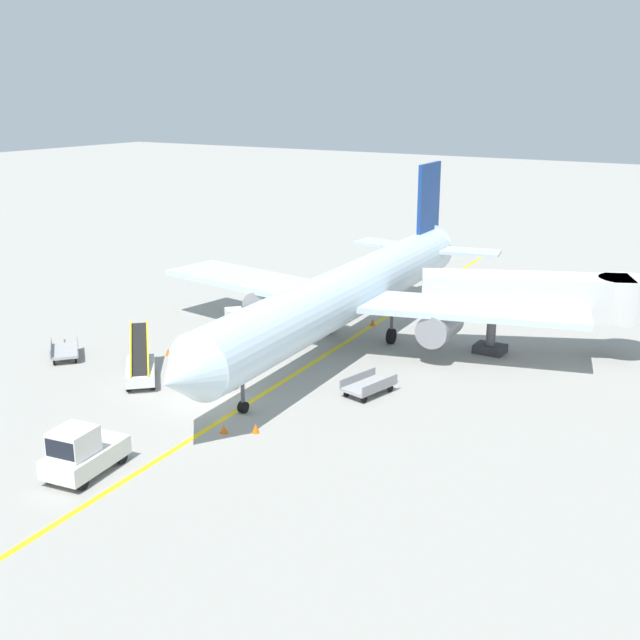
{
  "coord_description": "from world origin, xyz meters",
  "views": [
    {
      "loc": [
        24.49,
        -28.9,
        15.28
      ],
      "look_at": [
        1.77,
        8.11,
        2.5
      ],
      "focal_mm": 44.11,
      "sensor_mm": 36.0,
      "label": 1
    }
  ],
  "objects_px": {
    "jet_bridge": "(548,298)",
    "baggage_cart_loaded": "(65,350)",
    "safety_cone_tail_area": "(224,429)",
    "belt_loader_forward_hold": "(140,367)",
    "safety_cone_wingtip_left": "(168,352)",
    "safety_cone_nose_right": "(256,428)",
    "baggage_tug_near_wing": "(234,326)",
    "safety_cone_nose_left": "(372,322)",
    "baggage_cart_empty_trailing": "(369,386)",
    "ground_crew_marshaller": "(227,376)",
    "pushback_tug": "(82,453)",
    "safety_cone_wingtip_right": "(311,317)",
    "airliner": "(350,292)"
  },
  "relations": [
    {
      "from": "jet_bridge",
      "to": "baggage_cart_loaded",
      "type": "xyz_separation_m",
      "value": [
        -23.97,
        -15.41,
        -3.07
      ]
    },
    {
      "from": "baggage_cart_loaded",
      "to": "safety_cone_tail_area",
      "type": "relative_size",
      "value": 7.63
    },
    {
      "from": "belt_loader_forward_hold",
      "to": "safety_cone_wingtip_left",
      "type": "distance_m",
      "value": 4.29
    },
    {
      "from": "safety_cone_wingtip_left",
      "to": "safety_cone_nose_right",
      "type": "bearing_deg",
      "value": -29.42
    },
    {
      "from": "baggage_cart_loaded",
      "to": "safety_cone_tail_area",
      "type": "height_order",
      "value": "baggage_cart_loaded"
    },
    {
      "from": "jet_bridge",
      "to": "baggage_tug_near_wing",
      "type": "xyz_separation_m",
      "value": [
        -17.61,
        -7.33,
        -2.62
      ]
    },
    {
      "from": "safety_cone_nose_left",
      "to": "safety_cone_wingtip_left",
      "type": "height_order",
      "value": "same"
    },
    {
      "from": "safety_cone_tail_area",
      "to": "safety_cone_nose_left",
      "type": "bearing_deg",
      "value": 96.81
    },
    {
      "from": "jet_bridge",
      "to": "baggage_cart_empty_trailing",
      "type": "bearing_deg",
      "value": -118.25
    },
    {
      "from": "baggage_cart_loaded",
      "to": "safety_cone_nose_left",
      "type": "height_order",
      "value": "baggage_cart_loaded"
    },
    {
      "from": "safety_cone_nose_left",
      "to": "safety_cone_tail_area",
      "type": "xyz_separation_m",
      "value": [
        2.26,
        -18.92,
        0.0
      ]
    },
    {
      "from": "baggage_cart_empty_trailing",
      "to": "safety_cone_tail_area",
      "type": "xyz_separation_m",
      "value": [
        -3.41,
        -7.8,
        -0.25
      ]
    },
    {
      "from": "ground_crew_marshaller",
      "to": "safety_cone_wingtip_left",
      "type": "height_order",
      "value": "ground_crew_marshaller"
    },
    {
      "from": "baggage_tug_near_wing",
      "to": "safety_cone_nose_right",
      "type": "xyz_separation_m",
      "value": [
        9.49,
        -10.72,
        -0.71
      ]
    },
    {
      "from": "baggage_cart_empty_trailing",
      "to": "safety_cone_nose_right",
      "type": "xyz_separation_m",
      "value": [
        -2.18,
        -7.0,
        -0.25
      ]
    },
    {
      "from": "belt_loader_forward_hold",
      "to": "pushback_tug",
      "type": "bearing_deg",
      "value": -58.38
    },
    {
      "from": "pushback_tug",
      "to": "baggage_tug_near_wing",
      "type": "distance_m",
      "value": 18.72
    },
    {
      "from": "pushback_tug",
      "to": "safety_cone_wingtip_right",
      "type": "relative_size",
      "value": 8.7
    },
    {
      "from": "jet_bridge",
      "to": "baggage_cart_loaded",
      "type": "bearing_deg",
      "value": -147.26
    },
    {
      "from": "airliner",
      "to": "safety_cone_tail_area",
      "type": "distance_m",
      "value": 14.86
    },
    {
      "from": "ground_crew_marshaller",
      "to": "safety_cone_nose_left",
      "type": "relative_size",
      "value": 3.86
    },
    {
      "from": "baggage_tug_near_wing",
      "to": "safety_cone_tail_area",
      "type": "relative_size",
      "value": 6.0
    },
    {
      "from": "airliner",
      "to": "belt_loader_forward_hold",
      "type": "relative_size",
      "value": 7.86
    },
    {
      "from": "airliner",
      "to": "baggage_tug_near_wing",
      "type": "height_order",
      "value": "airliner"
    },
    {
      "from": "safety_cone_wingtip_left",
      "to": "safety_cone_wingtip_right",
      "type": "bearing_deg",
      "value": 73.4
    },
    {
      "from": "airliner",
      "to": "ground_crew_marshaller",
      "type": "distance_m",
      "value": 10.68
    },
    {
      "from": "ground_crew_marshaller",
      "to": "safety_cone_nose_right",
      "type": "distance_m",
      "value": 5.46
    },
    {
      "from": "baggage_cart_loaded",
      "to": "airliner",
      "type": "bearing_deg",
      "value": 39.98
    },
    {
      "from": "airliner",
      "to": "jet_bridge",
      "type": "relative_size",
      "value": 2.77
    },
    {
      "from": "pushback_tug",
      "to": "baggage_tug_near_wing",
      "type": "bearing_deg",
      "value": 108.24
    },
    {
      "from": "pushback_tug",
      "to": "safety_cone_wingtip_left",
      "type": "xyz_separation_m",
      "value": [
        -7.31,
        13.23,
        -0.77
      ]
    },
    {
      "from": "safety_cone_nose_right",
      "to": "safety_cone_nose_left",
      "type": "bearing_deg",
      "value": 100.9
    },
    {
      "from": "jet_bridge",
      "to": "baggage_tug_near_wing",
      "type": "height_order",
      "value": "jet_bridge"
    },
    {
      "from": "safety_cone_nose_right",
      "to": "belt_loader_forward_hold",
      "type": "bearing_deg",
      "value": 166.59
    },
    {
      "from": "baggage_cart_empty_trailing",
      "to": "safety_cone_nose_right",
      "type": "distance_m",
      "value": 7.34
    },
    {
      "from": "baggage_cart_empty_trailing",
      "to": "safety_cone_wingtip_right",
      "type": "bearing_deg",
      "value": 134.68
    },
    {
      "from": "pushback_tug",
      "to": "safety_cone_nose_left",
      "type": "height_order",
      "value": "pushback_tug"
    },
    {
      "from": "baggage_cart_loaded",
      "to": "baggage_cart_empty_trailing",
      "type": "relative_size",
      "value": 0.87
    },
    {
      "from": "safety_cone_tail_area",
      "to": "pushback_tug",
      "type": "bearing_deg",
      "value": -111.01
    },
    {
      "from": "belt_loader_forward_hold",
      "to": "safety_cone_nose_right",
      "type": "bearing_deg",
      "value": -13.41
    },
    {
      "from": "airliner",
      "to": "pushback_tug",
      "type": "distance_m",
      "value": 20.85
    },
    {
      "from": "safety_cone_wingtip_right",
      "to": "airliner",
      "type": "bearing_deg",
      "value": -34.14
    },
    {
      "from": "safety_cone_nose_left",
      "to": "safety_cone_wingtip_right",
      "type": "bearing_deg",
      "value": -165.22
    },
    {
      "from": "pushback_tug",
      "to": "safety_cone_wingtip_right",
      "type": "xyz_separation_m",
      "value": [
        -4.08,
        24.07,
        -0.77
      ]
    },
    {
      "from": "jet_bridge",
      "to": "safety_cone_nose_right",
      "type": "height_order",
      "value": "jet_bridge"
    },
    {
      "from": "safety_cone_nose_left",
      "to": "safety_cone_nose_right",
      "type": "relative_size",
      "value": 1.0
    },
    {
      "from": "belt_loader_forward_hold",
      "to": "safety_cone_wingtip_right",
      "type": "distance_m",
      "value": 14.88
    },
    {
      "from": "ground_crew_marshaller",
      "to": "safety_cone_nose_left",
      "type": "xyz_separation_m",
      "value": [
        0.76,
        14.76,
        -0.69
      ]
    },
    {
      "from": "belt_loader_forward_hold",
      "to": "safety_cone_wingtip_left",
      "type": "height_order",
      "value": "belt_loader_forward_hold"
    },
    {
      "from": "baggage_tug_near_wing",
      "to": "safety_cone_nose_right",
      "type": "bearing_deg",
      "value": -48.48
    }
  ]
}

